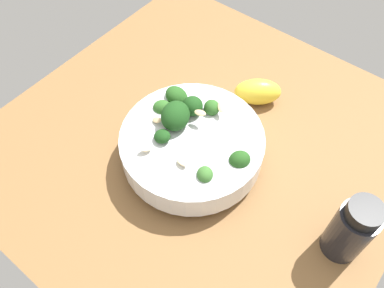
% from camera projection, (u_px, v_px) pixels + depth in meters
% --- Properties ---
extents(ground_plane, '(0.64, 0.64, 0.03)m').
position_uv_depth(ground_plane, '(203.00, 146.00, 0.67)').
color(ground_plane, brown).
extents(bowl_of_broccoli, '(0.22, 0.22, 0.10)m').
position_uv_depth(bowl_of_broccoli, '(192.00, 143.00, 0.61)').
color(bowl_of_broccoli, white).
rests_on(bowl_of_broccoli, ground_plane).
extents(lemon_wedge, '(0.08, 0.09, 0.05)m').
position_uv_depth(lemon_wedge, '(258.00, 92.00, 0.69)').
color(lemon_wedge, yellow).
rests_on(lemon_wedge, ground_plane).
extents(bottle_tall, '(0.05, 0.05, 0.11)m').
position_uv_depth(bottle_tall, '(351.00, 230.00, 0.51)').
color(bottle_tall, black).
rests_on(bottle_tall, ground_plane).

